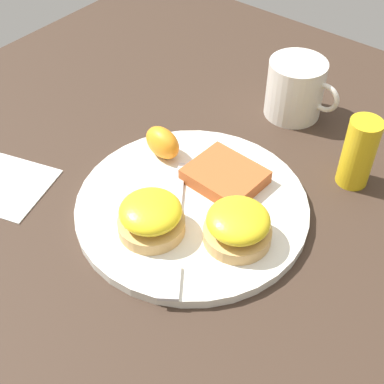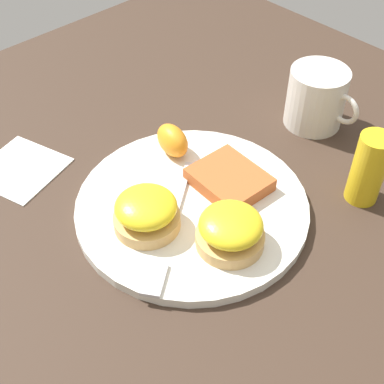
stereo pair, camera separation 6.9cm
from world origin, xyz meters
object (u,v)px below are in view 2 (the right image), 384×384
(sandwich_benedict_right, at_px, (230,230))
(orange_wedge, at_px, (172,140))
(sandwich_benedict_left, at_px, (146,212))
(fork, at_px, (168,232))
(cup, at_px, (317,98))
(condiment_bottle, at_px, (369,169))
(hashbrown_patty, at_px, (229,180))

(sandwich_benedict_right, bearing_deg, orange_wedge, 159.78)
(sandwich_benedict_left, bearing_deg, sandwich_benedict_right, 30.39)
(sandwich_benedict_left, bearing_deg, orange_wedge, 125.08)
(sandwich_benedict_left, relative_size, orange_wedge, 1.41)
(orange_wedge, distance_m, fork, 0.16)
(sandwich_benedict_right, relative_size, cup, 0.70)
(cup, bearing_deg, orange_wedge, -111.24)
(fork, relative_size, condiment_bottle, 1.88)
(sandwich_benedict_right, bearing_deg, hashbrown_patty, 134.12)
(cup, bearing_deg, fork, -85.52)
(sandwich_benedict_right, relative_size, hashbrown_patty, 0.87)
(sandwich_benedict_right, xyz_separation_m, hashbrown_patty, (-0.07, 0.07, -0.01))
(hashbrown_patty, relative_size, fork, 0.50)
(orange_wedge, relative_size, cup, 0.50)
(orange_wedge, bearing_deg, cup, 68.76)
(hashbrown_patty, xyz_separation_m, orange_wedge, (-0.10, -0.01, 0.01))
(sandwich_benedict_left, distance_m, condiment_bottle, 0.29)
(sandwich_benedict_left, xyz_separation_m, condiment_bottle, (0.15, 0.25, 0.01))
(sandwich_benedict_left, distance_m, sandwich_benedict_right, 0.11)
(sandwich_benedict_left, xyz_separation_m, fork, (0.03, 0.01, -0.02))
(hashbrown_patty, bearing_deg, orange_wedge, -174.83)
(cup, bearing_deg, condiment_bottle, -30.36)
(sandwich_benedict_right, xyz_separation_m, fork, (-0.06, -0.04, -0.02))
(sandwich_benedict_left, distance_m, hashbrown_patty, 0.13)
(sandwich_benedict_right, distance_m, orange_wedge, 0.19)
(hashbrown_patty, height_order, cup, cup)
(orange_wedge, distance_m, condiment_bottle, 0.27)
(sandwich_benedict_left, distance_m, orange_wedge, 0.15)
(sandwich_benedict_left, relative_size, cup, 0.70)
(sandwich_benedict_left, xyz_separation_m, orange_wedge, (-0.08, 0.12, -0.00))
(orange_wedge, bearing_deg, sandwich_benedict_right, -20.22)
(sandwich_benedict_right, xyz_separation_m, orange_wedge, (-0.18, 0.06, -0.00))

